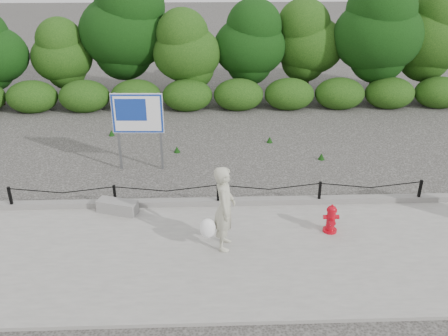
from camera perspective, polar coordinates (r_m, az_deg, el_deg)
The scene contains 9 objects.
ground at distance 11.76m, azimuth -0.72°, elevation -4.83°, with size 90.00×90.00×0.00m, color #2D2B28.
sidewalk at distance 10.07m, azimuth -0.43°, elevation -10.39°, with size 14.00×4.00×0.08m, color gray.
curb at distance 11.73m, azimuth -0.73°, elevation -4.08°, with size 14.00×0.22×0.14m, color slate.
chain_barrier at distance 11.54m, azimuth -0.73°, elevation -2.88°, with size 10.06×0.06×0.60m.
treeline at distance 19.48m, azimuth 2.33°, elevation 15.49°, with size 20.27×3.90×4.91m.
fire_hydrant at distance 10.82m, azimuth 12.75°, elevation -5.99°, with size 0.35×0.36×0.68m.
pedestrian at distance 9.75m, azimuth -0.07°, elevation -5.01°, with size 0.77×0.72×1.86m.
concrete_block at distance 11.64m, azimuth -12.69°, elevation -4.56°, with size 0.96×0.34×0.31m, color gray.
advertising_sign at distance 13.33m, azimuth -10.35°, elevation 6.07°, with size 1.42×0.16×2.27m.
Camera 1 is at (-0.22, -10.15, 5.94)m, focal length 38.00 mm.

